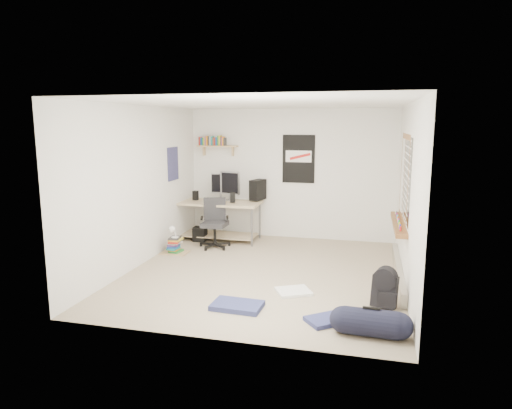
% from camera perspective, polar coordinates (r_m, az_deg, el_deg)
% --- Properties ---
extents(floor, '(4.00, 4.50, 0.01)m').
position_cam_1_polar(floor, '(6.98, 1.06, -8.50)').
color(floor, gray).
rests_on(floor, ground).
extents(ceiling, '(4.00, 4.50, 0.01)m').
position_cam_1_polar(ceiling, '(6.62, 1.13, 12.57)').
color(ceiling, white).
rests_on(ceiling, ground).
extents(back_wall, '(4.00, 0.01, 2.50)m').
position_cam_1_polar(back_wall, '(8.88, 4.37, 3.79)').
color(back_wall, silver).
rests_on(back_wall, ground).
extents(left_wall, '(0.01, 4.50, 2.50)m').
position_cam_1_polar(left_wall, '(7.39, -14.24, 2.24)').
color(left_wall, silver).
rests_on(left_wall, ground).
extents(right_wall, '(0.01, 4.50, 2.50)m').
position_cam_1_polar(right_wall, '(6.54, 18.49, 1.04)').
color(right_wall, silver).
rests_on(right_wall, ground).
extents(desk, '(1.83, 1.28, 0.77)m').
position_cam_1_polar(desk, '(8.81, -4.94, -2.10)').
color(desk, tan).
rests_on(desk, floor).
extents(monitor_left, '(0.37, 0.15, 0.40)m').
position_cam_1_polar(monitor_left, '(8.99, -4.44, 2.05)').
color(monitor_left, '#A5A5AA').
rests_on(monitor_left, desk).
extents(monitor_right, '(0.42, 0.20, 0.45)m').
position_cam_1_polar(monitor_right, '(8.81, -3.28, 2.06)').
color(monitor_right, '#AFB0B5').
rests_on(monitor_right, desk).
extents(pc_tower, '(0.28, 0.41, 0.39)m').
position_cam_1_polar(pc_tower, '(8.79, 0.22, 1.86)').
color(pc_tower, black).
rests_on(pc_tower, desk).
extents(keyboard, '(0.38, 0.14, 0.02)m').
position_cam_1_polar(keyboard, '(8.88, -5.16, 0.69)').
color(keyboard, black).
rests_on(keyboard, desk).
extents(speaker_left, '(0.10, 0.10, 0.18)m').
position_cam_1_polar(speaker_left, '(8.84, -7.57, 1.13)').
color(speaker_left, black).
rests_on(speaker_left, desk).
extents(speaker_right, '(0.11, 0.11, 0.18)m').
position_cam_1_polar(speaker_right, '(8.53, -2.93, 0.89)').
color(speaker_right, black).
rests_on(speaker_right, desk).
extents(office_chair, '(0.73, 0.73, 0.89)m').
position_cam_1_polar(office_chair, '(8.25, -5.19, -2.06)').
color(office_chair, '#27272A').
rests_on(office_chair, floor).
extents(wall_shelf, '(0.80, 0.22, 0.24)m').
position_cam_1_polar(wall_shelf, '(9.08, -4.83, 7.28)').
color(wall_shelf, tan).
rests_on(wall_shelf, back_wall).
extents(poster_back_wall, '(0.62, 0.03, 0.92)m').
position_cam_1_polar(poster_back_wall, '(8.80, 5.34, 5.68)').
color(poster_back_wall, black).
rests_on(poster_back_wall, back_wall).
extents(poster_left_wall, '(0.02, 0.42, 0.60)m').
position_cam_1_polar(poster_left_wall, '(8.42, -10.34, 5.03)').
color(poster_left_wall, navy).
rests_on(poster_left_wall, left_wall).
extents(window, '(0.10, 1.50, 1.26)m').
position_cam_1_polar(window, '(6.80, 17.94, 3.11)').
color(window, brown).
rests_on(window, right_wall).
extents(baseboard_heater, '(0.08, 2.50, 0.18)m').
position_cam_1_polar(baseboard_heater, '(7.09, 17.38, -7.87)').
color(baseboard_heater, '#B7B2A8').
rests_on(baseboard_heater, floor).
extents(backpack, '(0.34, 0.30, 0.39)m').
position_cam_1_polar(backpack, '(5.88, 15.78, -10.39)').
color(backpack, black).
rests_on(backpack, floor).
extents(duffel_bag, '(0.31, 0.31, 0.58)m').
position_cam_1_polar(duffel_bag, '(5.11, 14.14, -14.22)').
color(duffel_bag, black).
rests_on(duffel_bag, floor).
extents(tshirt, '(0.55, 0.53, 0.04)m').
position_cam_1_polar(tshirt, '(6.18, 4.71, -10.77)').
color(tshirt, silver).
rests_on(tshirt, floor).
extents(jeans_a, '(0.62, 0.41, 0.07)m').
position_cam_1_polar(jeans_a, '(5.69, -2.37, -12.53)').
color(jeans_a, navy).
rests_on(jeans_a, floor).
extents(jeans_b, '(0.52, 0.50, 0.05)m').
position_cam_1_polar(jeans_b, '(5.38, 8.66, -14.10)').
color(jeans_b, navy).
rests_on(jeans_b, floor).
extents(book_stack, '(0.57, 0.53, 0.31)m').
position_cam_1_polar(book_stack, '(8.06, -10.14, -4.95)').
color(book_stack, olive).
rests_on(book_stack, floor).
extents(desk_lamp, '(0.18, 0.23, 0.21)m').
position_cam_1_polar(desk_lamp, '(7.98, -10.12, -3.40)').
color(desk_lamp, white).
rests_on(desk_lamp, book_stack).
extents(subwoofer, '(0.25, 0.25, 0.27)m').
position_cam_1_polar(subwoofer, '(8.80, -7.02, -3.66)').
color(subwoofer, black).
rests_on(subwoofer, floor).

